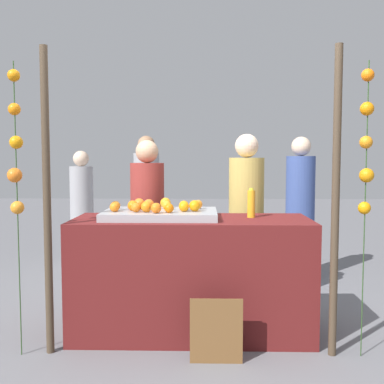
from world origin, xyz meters
name	(u,v)px	position (x,y,z in m)	size (l,w,h in m)	color
ground_plane	(192,333)	(0.00, 0.00, 0.00)	(24.00, 24.00, 0.00)	slate
stall_counter	(192,276)	(0.00, 0.00, 0.47)	(1.88, 0.72, 0.93)	#5B1919
orange_tray	(160,214)	(-0.25, 0.03, 0.96)	(0.90, 0.58, 0.06)	#9EA0A5
orange_0	(169,208)	(-0.17, -0.13, 1.03)	(0.07, 0.07, 0.07)	orange
orange_1	(139,204)	(-0.43, 0.11, 1.04)	(0.09, 0.09, 0.09)	orange
orange_2	(114,207)	(-0.60, -0.07, 1.03)	(0.07, 0.07, 0.07)	orange
orange_3	(146,207)	(-0.35, -0.09, 1.04)	(0.08, 0.08, 0.08)	orange
orange_4	(167,206)	(-0.20, 0.06, 1.03)	(0.07, 0.07, 0.07)	orange
orange_5	(184,207)	(-0.06, -0.04, 1.03)	(0.08, 0.08, 0.08)	orange
orange_6	(166,203)	(-0.22, 0.20, 1.04)	(0.09, 0.09, 0.09)	orange
orange_7	(136,207)	(-0.43, -0.09, 1.03)	(0.07, 0.07, 0.07)	orange
orange_8	(149,205)	(-0.35, 0.05, 1.04)	(0.09, 0.09, 0.09)	orange
orange_9	(184,205)	(-0.06, 0.05, 1.03)	(0.08, 0.08, 0.08)	orange
orange_10	(133,206)	(-0.47, 0.00, 1.03)	(0.08, 0.08, 0.08)	orange
orange_11	(115,206)	(-0.61, 0.02, 1.03)	(0.08, 0.08, 0.08)	orange
orange_12	(198,204)	(0.05, 0.14, 1.03)	(0.08, 0.08, 0.08)	orange
orange_13	(156,208)	(-0.27, -0.16, 1.03)	(0.08, 0.08, 0.08)	orange
orange_14	(195,206)	(0.02, -0.03, 1.04)	(0.09, 0.09, 0.09)	orange
juice_bottle	(251,204)	(0.48, 0.08, 1.05)	(0.06, 0.06, 0.24)	gold
chalkboard_sign	(216,332)	(0.18, -0.55, 0.22)	(0.36, 0.03, 0.47)	brown
vendor_left	(148,230)	(-0.43, 0.66, 0.73)	(0.32, 0.32, 1.58)	maroon
vendor_right	(246,227)	(0.50, 0.68, 0.76)	(0.33, 0.33, 1.63)	tan
crowd_person_0	(300,213)	(1.22, 1.73, 0.77)	(0.33, 0.33, 1.65)	#384C8C
crowd_person_1	(147,204)	(-0.66, 2.49, 0.79)	(0.34, 0.34, 1.70)	#99999E
crowd_person_2	(82,212)	(-1.49, 2.33, 0.70)	(0.30, 0.30, 1.50)	#99999E
canopy_post_left	(47,202)	(-1.02, -0.40, 1.10)	(0.06, 0.06, 2.20)	#473828
canopy_post_right	(335,203)	(1.02, -0.40, 1.10)	(0.06, 0.06, 2.20)	#473828
garland_strand_left	(15,152)	(-1.22, -0.44, 1.46)	(0.11, 0.12, 2.08)	#2D4C23
garland_strand_right	(366,146)	(1.22, -0.41, 1.49)	(0.11, 0.11, 2.08)	#2D4C23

